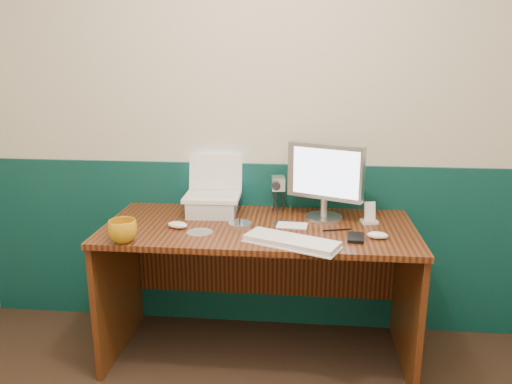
# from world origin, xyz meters

# --- Properties ---
(back_wall) EXTENTS (3.50, 0.04, 2.50)m
(back_wall) POSITION_xyz_m (0.00, 1.75, 1.25)
(back_wall) COLOR beige
(back_wall) RESTS_ON ground
(wainscot) EXTENTS (3.48, 0.02, 1.00)m
(wainscot) POSITION_xyz_m (0.00, 1.74, 0.50)
(wainscot) COLOR #073129
(wainscot) RESTS_ON ground
(desk) EXTENTS (1.60, 0.70, 0.75)m
(desk) POSITION_xyz_m (-0.00, 1.38, 0.38)
(desk) COLOR #38110A
(desk) RESTS_ON ground
(laptop_riser) EXTENTS (0.27, 0.23, 0.09)m
(laptop_riser) POSITION_xyz_m (-0.28, 1.54, 0.80)
(laptop_riser) COLOR silver
(laptop_riser) RESTS_ON desk
(laptop) EXTENTS (0.31, 0.24, 0.25)m
(laptop) POSITION_xyz_m (-0.28, 1.54, 0.97)
(laptop) COLOR white
(laptop) RESTS_ON laptop_riser
(monitor) EXTENTS (0.42, 0.27, 0.41)m
(monitor) POSITION_xyz_m (0.33, 1.52, 0.96)
(monitor) COLOR #ADADB2
(monitor) RESTS_ON desk
(keyboard) EXTENTS (0.46, 0.31, 0.03)m
(keyboard) POSITION_xyz_m (0.17, 1.12, 0.76)
(keyboard) COLOR white
(keyboard) RESTS_ON desk
(mouse_right) EXTENTS (0.11, 0.07, 0.03)m
(mouse_right) POSITION_xyz_m (0.58, 1.25, 0.77)
(mouse_right) COLOR white
(mouse_right) RESTS_ON desk
(mouse_left) EXTENTS (0.12, 0.09, 0.04)m
(mouse_left) POSITION_xyz_m (-0.41, 1.30, 0.77)
(mouse_left) COLOR white
(mouse_left) RESTS_ON desk
(mug) EXTENTS (0.17, 0.17, 0.11)m
(mug) POSITION_xyz_m (-0.62, 1.08, 0.80)
(mug) COLOR #C88712
(mug) RESTS_ON desk
(camcorder) EXTENTS (0.11, 0.14, 0.20)m
(camcorder) POSITION_xyz_m (0.08, 1.63, 0.85)
(camcorder) COLOR silver
(camcorder) RESTS_ON desk
(cd_spindle) EXTENTS (0.12, 0.12, 0.02)m
(cd_spindle) POSITION_xyz_m (-0.10, 1.34, 0.76)
(cd_spindle) COLOR silver
(cd_spindle) RESTS_ON desk
(cd_loose_a) EXTENTS (0.13, 0.13, 0.00)m
(cd_loose_a) POSITION_xyz_m (-0.29, 1.25, 0.75)
(cd_loose_a) COLOR silver
(cd_loose_a) RESTS_ON desk
(cd_loose_b) EXTENTS (0.12, 0.12, 0.00)m
(cd_loose_b) POSITION_xyz_m (0.13, 1.42, 0.75)
(cd_loose_b) COLOR #ADB1BD
(cd_loose_b) RESTS_ON desk
(pen) EXTENTS (0.15, 0.05, 0.01)m
(pen) POSITION_xyz_m (0.39, 1.34, 0.75)
(pen) COLOR black
(pen) RESTS_ON desk
(papers) EXTENTS (0.16, 0.12, 0.00)m
(papers) POSITION_xyz_m (0.17, 1.39, 0.75)
(papers) COLOR silver
(papers) RESTS_ON desk
(dock) EXTENTS (0.09, 0.08, 0.02)m
(dock) POSITION_xyz_m (0.57, 1.48, 0.76)
(dock) COLOR silver
(dock) RESTS_ON desk
(music_player) EXTENTS (0.06, 0.04, 0.10)m
(music_player) POSITION_xyz_m (0.57, 1.48, 0.82)
(music_player) COLOR white
(music_player) RESTS_ON dock
(pda) EXTENTS (0.09, 0.14, 0.02)m
(pda) POSITION_xyz_m (0.48, 1.23, 0.76)
(pda) COLOR black
(pda) RESTS_ON desk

